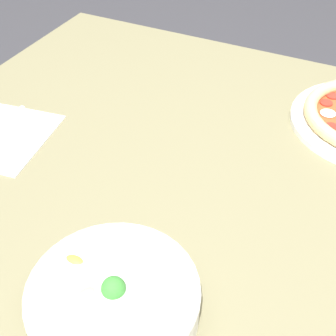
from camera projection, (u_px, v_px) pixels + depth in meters
name	position (u px, v px, depth m)	size (l,w,h in m)	color
dining_table	(234.00, 217.00, 0.89)	(1.31, 0.96, 0.77)	#706B4C
bowl	(114.00, 299.00, 0.61)	(0.23, 0.23, 0.07)	white
fork	(10.00, 137.00, 0.91)	(0.03, 0.19, 0.00)	silver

